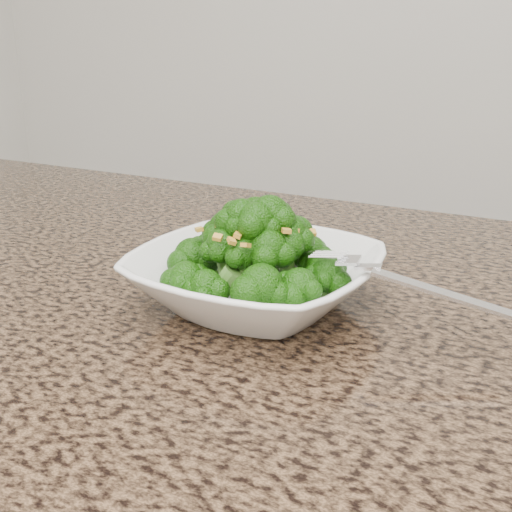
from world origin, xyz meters
The scene contains 5 objects.
granite_counter centered at (0.00, 0.30, 0.89)m, with size 1.64×1.04×0.03m, color brown.
bowl centered at (0.01, 0.40, 0.93)m, with size 0.22×0.22×0.05m, color white.
broccoli_pile centered at (0.01, 0.40, 0.99)m, with size 0.19×0.19×0.07m, color #195109, non-canonical shape.
garlic_topping centered at (0.01, 0.40, 1.03)m, with size 0.12×0.12×0.01m, color gold, non-canonical shape.
fork centered at (0.13, 0.40, 0.96)m, with size 0.18×0.03×0.01m, color silver, non-canonical shape.
Camera 1 is at (0.27, -0.08, 1.14)m, focal length 45.00 mm.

